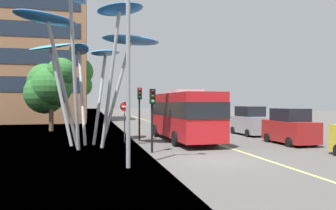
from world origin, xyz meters
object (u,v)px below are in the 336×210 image
Objects in this scene: car_parked_mid at (290,128)px; no_entry_sign at (125,116)px; traffic_light_kerb_far at (140,102)px; street_lamp at (138,51)px; leaf_sculpture at (86,41)px; traffic_light_kerb_near at (152,106)px; red_bus at (183,113)px; car_parked_far at (250,122)px.

no_entry_sign is (-10.23, 3.16, 0.72)m from car_parked_mid.
street_lamp reaches higher than traffic_light_kerb_far.
leaf_sculpture is 6.20m from traffic_light_kerb_near.
car_parked_far is (6.38, 2.53, -0.84)m from red_bus.
red_bus is at bearing 2.50° from no_entry_sign.
car_parked_mid is at bearing -23.03° from traffic_light_kerb_far.
traffic_light_kerb_far is (-2.95, 0.54, 0.74)m from red_bus.
leaf_sculpture is 2.86× the size of traffic_light_kerb_near.
car_parked_mid is 0.54× the size of street_lamp.
red_bus is 1.32× the size of street_lamp.
car_parked_mid is at bearing -17.18° from no_entry_sign.
traffic_light_kerb_far is at bearing 32.82° from no_entry_sign.
street_lamp is at bearing -116.99° from red_bus.
car_parked_far is at bearing 14.54° from no_entry_sign.
no_entry_sign is (-4.06, -0.18, -0.14)m from red_bus.
car_parked_far is 0.58× the size of street_lamp.
traffic_light_kerb_near reaches higher than no_entry_sign.
leaf_sculpture is at bearing -166.30° from red_bus.
car_parked_far is 15.91m from street_lamp.
street_lamp reaches higher than car_parked_far.
street_lamp reaches higher than red_bus.
traffic_light_kerb_near is at bearing -78.35° from no_entry_sign.
street_lamp is (-4.38, -8.60, 2.87)m from red_bus.
traffic_light_kerb_far is at bearing 88.66° from traffic_light_kerb_near.
car_parked_mid is at bearing -92.06° from car_parked_far.
car_parked_far is at bearing 87.94° from car_parked_mid.
traffic_light_kerb_far is 9.67m from car_parked_far.
red_bus reaches higher than no_entry_sign.
leaf_sculpture is 13.88m from car_parked_mid.
traffic_light_kerb_far reaches higher than car_parked_mid.
car_parked_mid is (12.69, -1.75, -5.34)m from leaf_sculpture.
traffic_light_kerb_far is 0.85× the size of car_parked_far.
traffic_light_kerb_far is 1.58m from no_entry_sign.
red_bus is 2.29× the size of car_parked_far.
car_parked_far is 10.81m from no_entry_sign.
car_parked_mid is (9.12, -3.88, -1.60)m from traffic_light_kerb_far.
no_entry_sign is at bearing 101.65° from traffic_light_kerb_near.
traffic_light_kerb_near is 0.79× the size of car_parked_far.
car_parked_mid is 5.87m from car_parked_far.
traffic_light_kerb_near is 1.26× the size of no_entry_sign.
street_lamp is (-10.54, -5.26, 3.73)m from car_parked_mid.
street_lamp is at bearing -134.03° from car_parked_far.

